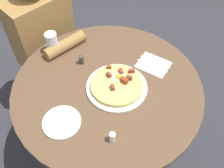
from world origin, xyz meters
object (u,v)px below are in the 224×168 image
(knife, at_px, (155,62))
(fork, at_px, (152,66))
(water_glass, at_px, (52,43))
(salt_shaker, at_px, (112,137))
(person_seated, at_px, (47,51))
(breakfast_pizza, at_px, (117,84))
(pepper_shaker, at_px, (81,60))
(bread_plate, at_px, (62,122))
(dining_table, at_px, (108,104))
(pizza_plate, at_px, (117,87))

(knife, bearing_deg, fork, -90.00)
(water_glass, relative_size, salt_shaker, 2.28)
(person_seated, xyz_separation_m, salt_shaker, (0.23, 0.89, 0.24))
(knife, height_order, water_glass, water_glass)
(breakfast_pizza, distance_m, pepper_shaker, 0.26)
(person_seated, bearing_deg, knife, 110.83)
(knife, relative_size, water_glass, 1.40)
(bread_plate, xyz_separation_m, fork, (-0.57, 0.07, 0.00))
(person_seated, bearing_deg, salt_shaker, 75.52)
(dining_table, distance_m, water_glass, 0.47)
(bread_plate, bearing_deg, salt_shaker, 114.64)
(dining_table, xyz_separation_m, bread_plate, (0.31, 0.01, 0.17))
(salt_shaker, relative_size, pepper_shaker, 1.14)
(bread_plate, relative_size, salt_shaker, 3.21)
(pepper_shaker, bearing_deg, person_seated, -92.45)
(knife, bearing_deg, pizza_plate, -108.56)
(person_seated, xyz_separation_m, bread_plate, (0.33, 0.66, 0.22))
(fork, bearing_deg, knife, 90.00)
(person_seated, bearing_deg, dining_table, 87.56)
(pizza_plate, distance_m, knife, 0.28)
(person_seated, distance_m, breakfast_pizza, 0.73)
(person_seated, height_order, water_glass, person_seated)
(fork, relative_size, salt_shaker, 3.18)
(fork, bearing_deg, water_glass, -160.70)
(knife, xyz_separation_m, salt_shaker, (0.50, 0.17, 0.02))
(pizza_plate, height_order, fork, pizza_plate)
(bread_plate, bearing_deg, pepper_shaker, -143.93)
(pizza_plate, bearing_deg, fork, 172.28)
(fork, bearing_deg, pizza_plate, -111.22)
(water_glass, bearing_deg, person_seated, -106.47)
(breakfast_pizza, bearing_deg, pizza_plate, 20.04)
(dining_table, height_order, pepper_shaker, pepper_shaker)
(fork, height_order, pepper_shaker, pepper_shaker)
(pizza_plate, relative_size, water_glass, 2.46)
(dining_table, height_order, breakfast_pizza, breakfast_pizza)
(pepper_shaker, bearing_deg, water_glass, -73.79)
(person_seated, distance_m, pepper_shaker, 0.49)
(bread_plate, xyz_separation_m, water_glass, (-0.26, -0.42, 0.06))
(bread_plate, distance_m, water_glass, 0.50)
(bread_plate, relative_size, water_glass, 1.41)
(pizza_plate, distance_m, pepper_shaker, 0.27)
(pizza_plate, height_order, knife, pizza_plate)
(person_seated, xyz_separation_m, knife, (-0.27, 0.72, 0.22))
(pizza_plate, height_order, water_glass, water_glass)
(person_seated, distance_m, water_glass, 0.38)
(water_glass, bearing_deg, bread_plate, 57.76)
(person_seated, xyz_separation_m, breakfast_pizza, (0.00, 0.69, 0.24))
(salt_shaker, bearing_deg, fork, -160.90)
(dining_table, distance_m, knife, 0.36)
(bread_plate, distance_m, salt_shaker, 0.25)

